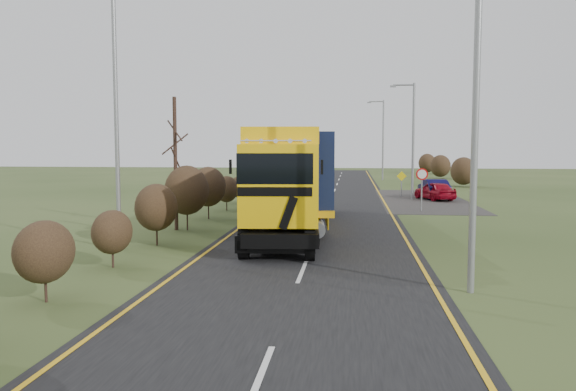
% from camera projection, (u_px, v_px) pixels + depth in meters
% --- Properties ---
extents(ground, '(160.00, 160.00, 0.00)m').
position_uv_depth(ground, '(312.00, 249.00, 21.03)').
color(ground, '#32441D').
rests_on(ground, ground).
extents(road, '(8.00, 120.00, 0.02)m').
position_uv_depth(road, '(325.00, 216.00, 30.93)').
color(road, black).
rests_on(road, ground).
extents(layby, '(6.00, 18.00, 0.02)m').
position_uv_depth(layby, '(422.00, 200.00, 40.10)').
color(layby, '#2C2927').
rests_on(layby, ground).
extents(lane_markings, '(7.52, 116.00, 0.01)m').
position_uv_depth(lane_markings, '(324.00, 216.00, 30.63)').
color(lane_markings, gold).
rests_on(lane_markings, road).
extents(hedgerow, '(2.24, 102.04, 6.05)m').
position_uv_depth(hedgerow, '(208.00, 189.00, 29.39)').
color(hedgerow, black).
rests_on(hedgerow, ground).
extents(lorry, '(3.78, 16.30, 4.49)m').
position_uv_depth(lorry, '(298.00, 174.00, 25.96)').
color(lorry, black).
rests_on(lorry, ground).
extents(car_red_hatchback, '(2.84, 4.18, 1.32)m').
position_uv_depth(car_red_hatchback, '(435.00, 191.00, 40.02)').
color(car_red_hatchback, maroon).
rests_on(car_red_hatchback, ground).
extents(car_blue_sedan, '(1.93, 4.45, 1.42)m').
position_uv_depth(car_blue_sedan, '(434.00, 189.00, 41.29)').
color(car_blue_sedan, '#0C0A37').
rests_on(car_blue_sedan, ground).
extents(streetlight_near, '(1.98, 0.19, 9.34)m').
position_uv_depth(streetlight_near, '(471.00, 94.00, 14.28)').
color(streetlight_near, gray).
rests_on(streetlight_near, ground).
extents(streetlight_mid, '(1.78, 0.18, 8.31)m').
position_uv_depth(streetlight_mid, '(412.00, 136.00, 39.95)').
color(streetlight_mid, gray).
rests_on(streetlight_mid, ground).
extents(streetlight_far, '(1.92, 0.18, 9.03)m').
position_uv_depth(streetlight_far, '(382.00, 136.00, 63.54)').
color(streetlight_far, gray).
rests_on(streetlight_far, ground).
extents(left_pole, '(0.16, 0.16, 10.37)m').
position_uv_depth(left_pole, '(116.00, 109.00, 20.34)').
color(left_pole, gray).
rests_on(left_pole, ground).
extents(speed_sign, '(0.70, 0.10, 2.54)m').
position_uv_depth(speed_sign, '(422.00, 181.00, 33.18)').
color(speed_sign, gray).
rests_on(speed_sign, ground).
extents(warning_board, '(0.74, 0.11, 1.94)m').
position_uv_depth(warning_board, '(402.00, 181.00, 42.70)').
color(warning_board, gray).
rests_on(warning_board, ground).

